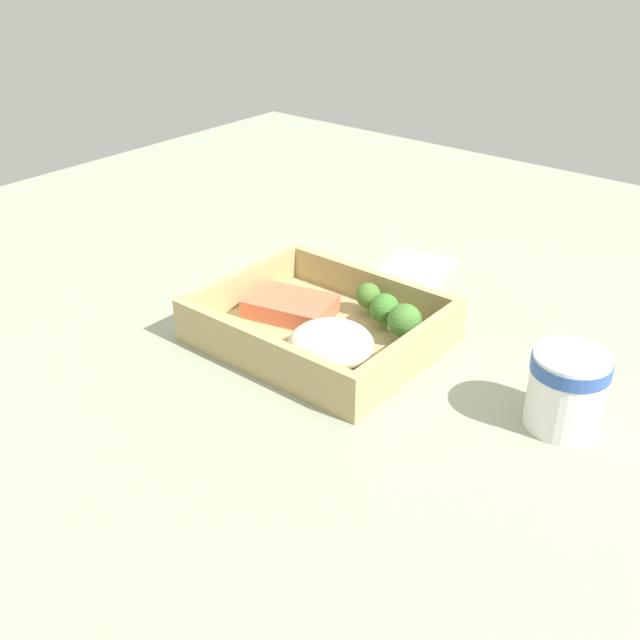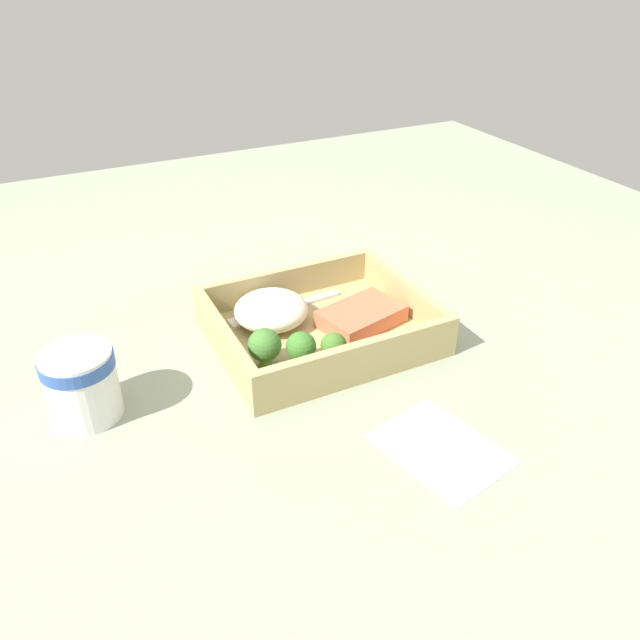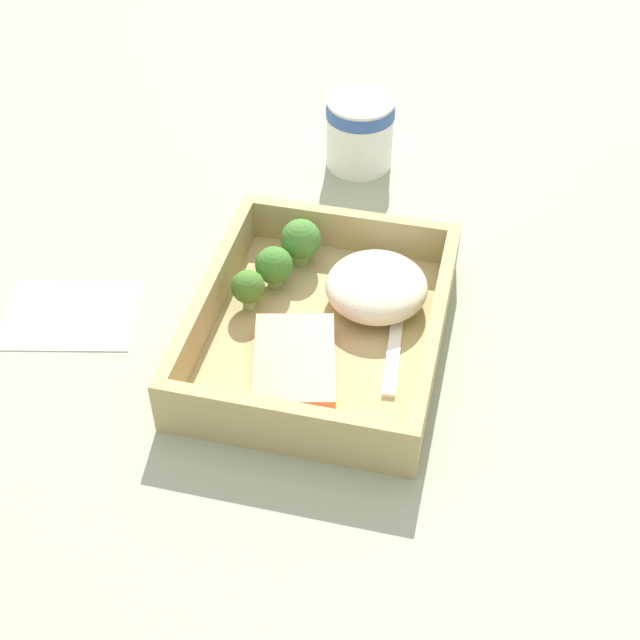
# 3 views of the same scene
# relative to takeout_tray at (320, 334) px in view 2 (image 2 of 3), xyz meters

# --- Properties ---
(ground_plane) EXTENTS (1.60, 1.60, 0.02)m
(ground_plane) POSITION_rel_takeout_tray_xyz_m (0.00, 0.00, -0.02)
(ground_plane) COLOR gray
(takeout_tray) EXTENTS (0.26, 0.21, 0.01)m
(takeout_tray) POSITION_rel_takeout_tray_xyz_m (0.00, 0.00, 0.00)
(takeout_tray) COLOR tan
(takeout_tray) RESTS_ON ground_plane
(tray_rim) EXTENTS (0.26, 0.21, 0.04)m
(tray_rim) POSITION_rel_takeout_tray_xyz_m (0.00, 0.00, 0.03)
(tray_rim) COLOR tan
(tray_rim) RESTS_ON takeout_tray
(salmon_fillet) EXTENTS (0.11, 0.09, 0.02)m
(salmon_fillet) POSITION_rel_takeout_tray_xyz_m (-0.05, 0.01, 0.02)
(salmon_fillet) COLOR #E66A48
(salmon_fillet) RESTS_ON takeout_tray
(mashed_potatoes) EXTENTS (0.09, 0.09, 0.04)m
(mashed_potatoes) POSITION_rel_takeout_tray_xyz_m (0.05, -0.04, 0.03)
(mashed_potatoes) COLOR #ECE4C9
(mashed_potatoes) RESTS_ON takeout_tray
(broccoli_floret_1) EXTENTS (0.04, 0.04, 0.04)m
(broccoli_floret_1) POSITION_rel_takeout_tray_xyz_m (0.05, 0.06, 0.03)
(broccoli_floret_1) COLOR #749A51
(broccoli_floret_1) RESTS_ON takeout_tray
(broccoli_floret_2) EXTENTS (0.04, 0.04, 0.05)m
(broccoli_floret_2) POSITION_rel_takeout_tray_xyz_m (0.09, 0.04, 0.03)
(broccoli_floret_2) COLOR #73A552
(broccoli_floret_2) RESTS_ON takeout_tray
(broccoli_floret_3) EXTENTS (0.03, 0.03, 0.04)m
(broccoli_floret_3) POSITION_rel_takeout_tray_xyz_m (0.02, 0.07, 0.03)
(broccoli_floret_3) COLOR #82A365
(broccoli_floret_3) RESTS_ON takeout_tray
(fork) EXTENTS (0.16, 0.03, 0.00)m
(fork) POSITION_rel_takeout_tray_xyz_m (0.03, -0.06, 0.01)
(fork) COLOR white
(fork) RESTS_ON takeout_tray
(paper_cup) EXTENTS (0.07, 0.07, 0.08)m
(paper_cup) POSITION_rel_takeout_tray_xyz_m (0.29, 0.02, 0.04)
(paper_cup) COLOR white
(paper_cup) RESTS_ON ground_plane
(receipt_slip) EXTENTS (0.12, 0.14, 0.00)m
(receipt_slip) POSITION_rel_takeout_tray_xyz_m (-0.02, 0.23, -0.00)
(receipt_slip) COLOR white
(receipt_slip) RESTS_ON ground_plane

